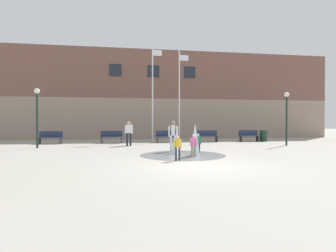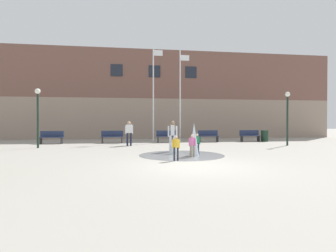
# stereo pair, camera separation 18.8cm
# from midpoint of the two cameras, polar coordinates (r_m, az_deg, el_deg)

# --- Properties ---
(ground_plane) EXTENTS (100.00, 100.00, 0.00)m
(ground_plane) POSITION_cam_midpoint_polar(r_m,az_deg,el_deg) (9.14, 5.90, -8.70)
(ground_plane) COLOR #9E998E
(library_building) EXTENTS (36.00, 6.05, 8.43)m
(library_building) POSITION_cam_midpoint_polar(r_m,az_deg,el_deg) (27.82, -4.00, 6.31)
(library_building) COLOR gray
(library_building) RESTS_ON ground
(splash_fountain) EXTENTS (3.93, 3.93, 1.50)m
(splash_fountain) POSITION_cam_midpoint_polar(r_m,az_deg,el_deg) (12.13, 3.82, -3.94)
(splash_fountain) COLOR gray
(splash_fountain) RESTS_ON ground
(park_bench_far_left) EXTENTS (1.60, 0.44, 0.91)m
(park_bench_far_left) POSITION_cam_midpoint_polar(r_m,az_deg,el_deg) (20.29, -24.45, -2.23)
(park_bench_far_left) COLOR #28282D
(park_bench_far_left) RESTS_ON ground
(park_bench_left_of_flagpoles) EXTENTS (1.60, 0.44, 0.91)m
(park_bench_left_of_flagpoles) POSITION_cam_midpoint_polar(r_m,az_deg,el_deg) (19.70, -12.47, -2.27)
(park_bench_left_of_flagpoles) COLOR #28282D
(park_bench_left_of_flagpoles) RESTS_ON ground
(park_bench_under_left_flagpole) EXTENTS (1.60, 0.44, 0.91)m
(park_bench_under_left_flagpole) POSITION_cam_midpoint_polar(r_m,az_deg,el_deg) (19.79, -0.61, -2.24)
(park_bench_under_left_flagpole) COLOR #28282D
(park_bench_under_left_flagpole) RESTS_ON ground
(park_bench_near_trashcan) EXTENTS (1.60, 0.44, 0.91)m
(park_bench_near_trashcan) POSITION_cam_midpoint_polar(r_m,az_deg,el_deg) (20.57, 8.36, -2.14)
(park_bench_near_trashcan) COLOR #28282D
(park_bench_near_trashcan) RESTS_ON ground
(park_bench_far_right) EXTENTS (1.60, 0.44, 0.91)m
(park_bench_far_right) POSITION_cam_midpoint_polar(r_m,az_deg,el_deg) (21.80, 16.94, -2.00)
(park_bench_far_right) COLOR #28282D
(park_bench_far_right) RESTS_ON ground
(child_with_pink_shirt) EXTENTS (0.31, 0.24, 0.99)m
(child_with_pink_shirt) POSITION_cam_midpoint_polar(r_m,az_deg,el_deg) (12.33, 6.09, -3.56)
(child_with_pink_shirt) COLOR #1E233D
(child_with_pink_shirt) RESTS_ON ground
(child_in_fountain) EXTENTS (0.31, 0.24, 0.99)m
(child_in_fountain) POSITION_cam_midpoint_polar(r_m,az_deg,el_deg) (11.49, 5.09, -3.87)
(child_in_fountain) COLOR #89755B
(child_in_fountain) RESTS_ON ground
(adult_watching) EXTENTS (0.50, 0.28, 1.59)m
(adult_watching) POSITION_cam_midpoint_polar(r_m,az_deg,el_deg) (17.08, -8.84, -1.19)
(adult_watching) COLOR #1E233D
(adult_watching) RESTS_ON ground
(child_running) EXTENTS (0.31, 0.24, 0.99)m
(child_running) POSITION_cam_midpoint_polar(r_m,az_deg,el_deg) (10.36, 1.60, -4.36)
(child_running) COLOR #28282D
(child_running) RESTS_ON ground
(adult_in_red) EXTENTS (0.50, 0.36, 1.59)m
(adult_in_red) POSITION_cam_midpoint_polar(r_m,az_deg,el_deg) (13.52, 0.73, -1.67)
(adult_in_red) COLOR silver
(adult_in_red) RESTS_ON ground
(flagpole_left) EXTENTS (0.80, 0.10, 7.73)m
(flagpole_left) POSITION_cam_midpoint_polar(r_m,az_deg,el_deg) (21.18, -3.55, 7.79)
(flagpole_left) COLOR silver
(flagpole_left) RESTS_ON ground
(flagpole_right) EXTENTS (0.80, 0.10, 7.41)m
(flagpole_right) POSITION_cam_midpoint_polar(r_m,az_deg,el_deg) (21.47, 2.31, 7.26)
(flagpole_right) COLOR silver
(flagpole_right) RESTS_ON ground
(lamp_post_left_lane) EXTENTS (0.32, 0.32, 3.52)m
(lamp_post_left_lane) POSITION_cam_midpoint_polar(r_m,az_deg,el_deg) (17.28, -26.89, 3.41)
(lamp_post_left_lane) COLOR #192D23
(lamp_post_left_lane) RESTS_ON ground
(lamp_post_right_lane) EXTENTS (0.32, 0.32, 3.53)m
(lamp_post_right_lane) POSITION_cam_midpoint_polar(r_m,az_deg,el_deg) (18.93, 24.15, 3.18)
(lamp_post_right_lane) COLOR #192D23
(lamp_post_right_lane) RESTS_ON ground
(trash_can) EXTENTS (0.56, 0.56, 0.90)m
(trash_can) POSITION_cam_midpoint_polar(r_m,az_deg,el_deg) (22.39, 19.83, -2.01)
(trash_can) COLOR #193323
(trash_can) RESTS_ON ground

